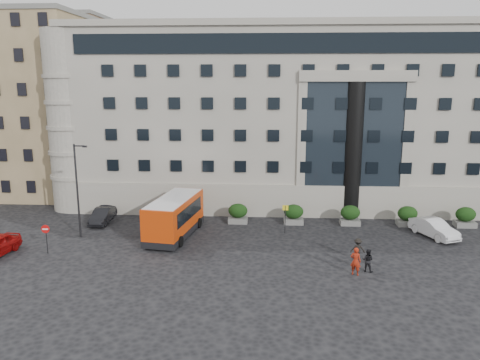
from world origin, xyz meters
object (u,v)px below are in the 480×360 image
(hedge_b, at_px, (238,213))
(hedge_d, at_px, (350,215))
(street_lamp, at_px, (78,187))
(minibus, at_px, (175,215))
(red_truck, at_px, (81,182))
(pedestrian_a, at_px, (356,261))
(parked_car_b, at_px, (102,216))
(parked_car_c, at_px, (109,205))
(pedestrian_c, at_px, (358,249))
(bus_stop_sign, at_px, (285,214))
(hedge_e, at_px, (407,216))
(no_entry_sign, at_px, (46,233))
(hedge_c, at_px, (294,214))
(hedge_a, at_px, (183,212))
(parked_car_d, at_px, (125,196))
(pedestrian_b, at_px, (368,260))
(white_taxi, at_px, (434,228))
(hedge_f, at_px, (465,217))

(hedge_b, bearing_deg, hedge_d, 0.00)
(street_lamp, height_order, minibus, street_lamp)
(street_lamp, distance_m, red_truck, 15.79)
(pedestrian_a, bearing_deg, parked_car_b, -1.81)
(parked_car_c, bearing_deg, red_truck, 120.67)
(hedge_b, height_order, pedestrian_c, hedge_b)
(bus_stop_sign, bearing_deg, minibus, -172.54)
(hedge_e, relative_size, parked_car_c, 0.38)
(hedge_e, bearing_deg, no_entry_sign, -163.48)
(hedge_c, distance_m, pedestrian_c, 9.70)
(minibus, height_order, pedestrian_a, minibus)
(hedge_a, distance_m, parked_car_b, 7.55)
(parked_car_d, bearing_deg, no_entry_sign, -96.02)
(hedge_a, bearing_deg, parked_car_d, 138.86)
(parked_car_b, height_order, pedestrian_b, pedestrian_b)
(hedge_a, distance_m, parked_car_d, 10.00)
(bus_stop_sign, xyz_separation_m, white_taxi, (12.65, -0.26, -0.96))
(parked_car_c, bearing_deg, pedestrian_c, -35.42)
(hedge_b, distance_m, hedge_e, 15.60)
(no_entry_sign, height_order, pedestrian_a, no_entry_sign)
(hedge_e, bearing_deg, bus_stop_sign, -166.08)
(hedge_b, height_order, hedge_e, same)
(bus_stop_sign, xyz_separation_m, pedestrian_b, (5.46, -8.07, -0.91))
(hedge_c, relative_size, white_taxi, 0.39)
(hedge_a, relative_size, hedge_c, 1.00)
(hedge_b, relative_size, hedge_d, 1.00)
(street_lamp, bearing_deg, minibus, 5.45)
(bus_stop_sign, bearing_deg, white_taxi, -1.18)
(pedestrian_c, bearing_deg, hedge_f, -138.90)
(no_entry_sign, bearing_deg, pedestrian_a, -6.60)
(hedge_e, relative_size, street_lamp, 0.23)
(hedge_e, bearing_deg, white_taxi, -66.13)
(hedge_e, height_order, minibus, minibus)
(street_lamp, bearing_deg, pedestrian_b, -14.83)
(minibus, xyz_separation_m, pedestrian_a, (13.99, -7.46, -0.85))
(white_taxi, height_order, pedestrian_c, pedestrian_c)
(hedge_c, bearing_deg, minibus, -158.73)
(hedge_c, height_order, bus_stop_sign, bus_stop_sign)
(street_lamp, xyz_separation_m, pedestrian_a, (21.95, -6.70, -3.38))
(hedge_a, distance_m, red_truck, 16.69)
(minibus, relative_size, pedestrian_b, 5.07)
(no_entry_sign, relative_size, parked_car_c, 0.48)
(red_truck, bearing_deg, street_lamp, -80.76)
(hedge_e, distance_m, red_truck, 35.72)
(parked_car_c, bearing_deg, hedge_d, -15.38)
(hedge_d, bearing_deg, no_entry_sign, -160.24)
(hedge_c, distance_m, street_lamp, 19.27)
(hedge_c, height_order, pedestrian_a, pedestrian_a)
(parked_car_b, distance_m, pedestrian_c, 23.55)
(parked_car_c, bearing_deg, hedge_e, -14.14)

